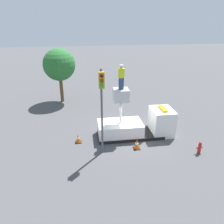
# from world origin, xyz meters

# --- Properties ---
(ground_plane) EXTENTS (120.00, 120.00, 0.00)m
(ground_plane) POSITION_xyz_m (0.00, 0.00, 0.00)
(ground_plane) COLOR #4C4C4F
(bucket_truck) EXTENTS (5.92, 2.10, 3.91)m
(bucket_truck) POSITION_xyz_m (0.54, 0.00, 0.87)
(bucket_truck) COLOR black
(bucket_truck) RESTS_ON ground
(worker) EXTENTS (0.40, 0.26, 1.75)m
(worker) POSITION_xyz_m (-0.79, 0.00, 4.79)
(worker) COLOR navy
(worker) RESTS_ON bucket_truck
(traffic_light_pole) EXTENTS (0.34, 0.57, 5.88)m
(traffic_light_pole) POSITION_xyz_m (-2.41, -2.12, 4.14)
(traffic_light_pole) COLOR #515156
(traffic_light_pole) RESTS_ON ground
(fire_hydrant) EXTENTS (0.47, 0.23, 0.88)m
(fire_hydrant) POSITION_xyz_m (4.20, -3.10, 0.43)
(fire_hydrant) COLOR #B2231E
(fire_hydrant) RESTS_ON ground
(traffic_cone_rear) EXTENTS (0.47, 0.47, 0.69)m
(traffic_cone_rear) POSITION_xyz_m (-4.10, -0.46, 0.33)
(traffic_cone_rear) COLOR black
(traffic_cone_rear) RESTS_ON ground
(traffic_cone_curbside) EXTENTS (0.49, 0.49, 0.75)m
(traffic_cone_curbside) POSITION_xyz_m (0.06, -1.93, 0.36)
(traffic_cone_curbside) COLOR black
(traffic_cone_curbside) RESTS_ON ground
(tree_left_bg) EXTENTS (3.40, 3.40, 5.80)m
(tree_left_bg) POSITION_xyz_m (-5.83, 8.71, 4.08)
(tree_left_bg) COLOR brown
(tree_left_bg) RESTS_ON ground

